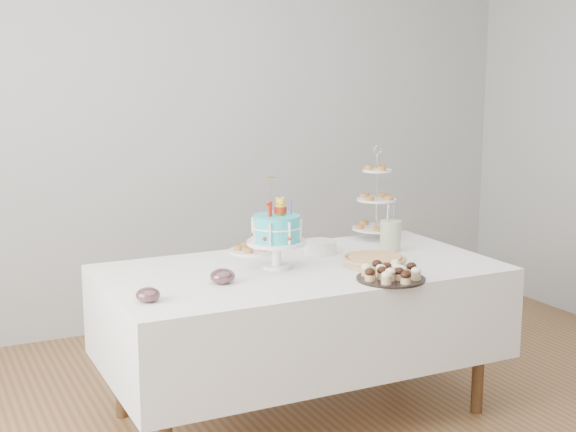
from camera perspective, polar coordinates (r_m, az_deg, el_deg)
name	(u,v)px	position (r m, az deg, el deg)	size (l,w,h in m)	color
walls	(332,155)	(3.57, 3.13, 4.35)	(5.04, 4.04, 2.70)	#A4A7A9
table	(301,311)	(3.99, 0.91, -6.80)	(1.92, 1.02, 0.77)	silver
birthday_cake	(277,244)	(3.88, -0.81, -1.99)	(0.29, 0.29, 0.45)	white
cupcake_tray	(391,272)	(3.72, 7.33, -4.00)	(0.32, 0.32, 0.07)	black
pie	(374,260)	(3.96, 6.17, -3.16)	(0.31, 0.31, 0.05)	tan
tiered_stand	(377,200)	(4.56, 6.33, 1.14)	(0.27, 0.27, 0.53)	silver
plate_stack	(320,247)	(4.20, 2.28, -2.22)	(0.18, 0.18, 0.07)	white
pastry_plate	(251,249)	(4.24, -2.62, -2.36)	(0.24, 0.24, 0.04)	white
jam_bowl_a	(148,295)	(3.41, -9.93, -5.56)	(0.10, 0.10, 0.06)	silver
jam_bowl_b	(223,276)	(3.64, -4.68, -4.30)	(0.12, 0.12, 0.07)	silver
utensil_pitcher	(390,235)	(4.28, 7.30, -1.32)	(0.12, 0.11, 0.25)	beige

